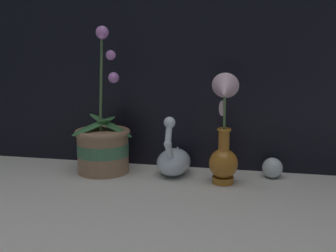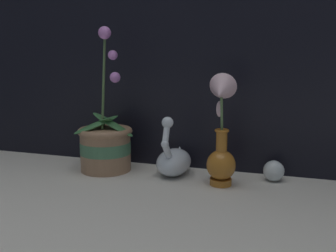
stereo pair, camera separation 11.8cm
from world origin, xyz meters
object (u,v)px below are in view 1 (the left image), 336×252
Objects in this scene: swan_figurine at (174,160)px; glass_sphere at (272,168)px; blue_vase at (224,139)px; orchid_potted_plant at (103,145)px.

glass_sphere is (0.30, 0.03, -0.02)m from swan_figurine.
swan_figurine is at bearing -174.02° from glass_sphere.
blue_vase is 0.20m from glass_sphere.
orchid_potted_plant is at bearing -174.51° from glass_sphere.
blue_vase reaches higher than swan_figurine.
orchid_potted_plant is 2.36× the size of swan_figurine.
orchid_potted_plant reaches higher than blue_vase.
blue_vase is at bearing -146.89° from glass_sphere.
swan_figurine is 3.11× the size of glass_sphere.
glass_sphere is at bearing 33.11° from blue_vase.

